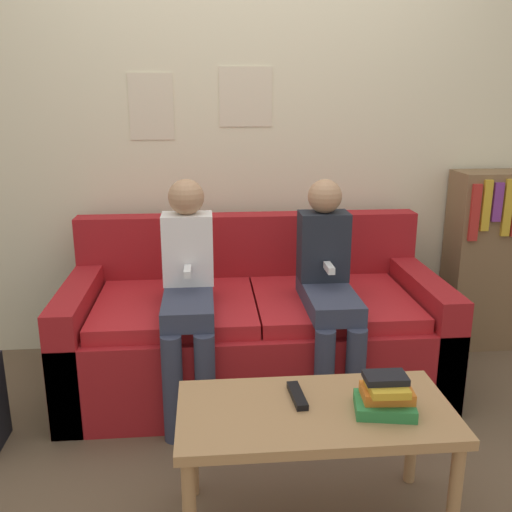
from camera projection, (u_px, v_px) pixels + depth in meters
name	position (u px, v px, depth m)	size (l,w,h in m)	color
ground_plane	(264.00, 441.00, 2.51)	(10.00, 10.00, 0.00)	brown
wall_back	(245.00, 126.00, 3.20)	(8.00, 0.06, 2.60)	beige
couch	(254.00, 331.00, 2.96)	(1.87, 0.88, 0.83)	maroon
coffee_table	(315.00, 423.00, 1.93)	(0.93, 0.46, 0.46)	#AD7F51
person_left	(188.00, 286.00, 2.64)	(0.24, 0.59, 1.09)	#33384C
person_right	(328.00, 283.00, 2.70)	(0.24, 0.59, 1.08)	#33384C
tv_remote	(297.00, 396.00, 1.97)	(0.05, 0.17, 0.02)	black
book_stack	(386.00, 396.00, 1.89)	(0.22, 0.18, 0.13)	#2D8442
bookshelf	(484.00, 260.00, 3.35)	(0.41, 0.28, 1.05)	brown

